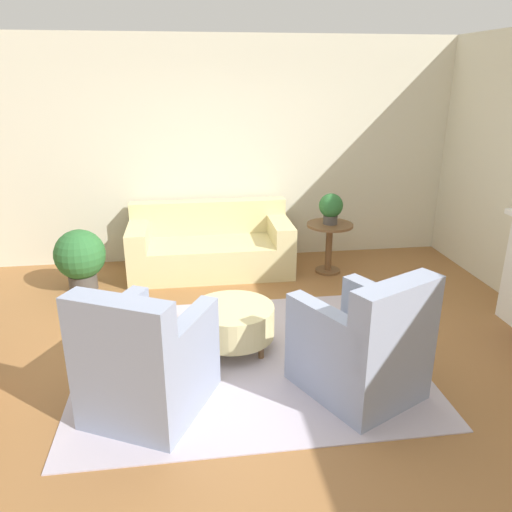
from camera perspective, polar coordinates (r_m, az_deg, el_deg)
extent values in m
plane|color=#996638|center=(4.43, -0.95, -11.70)|extent=(16.00, 16.00, 0.00)
cube|color=beige|center=(6.52, -4.03, 11.78)|extent=(9.28, 0.12, 2.80)
cube|color=#BCB2C1|center=(4.43, -0.95, -11.65)|extent=(2.85, 2.32, 0.01)
cube|color=beige|center=(6.22, -5.15, -0.05)|extent=(1.97, 0.91, 0.40)
cube|color=beige|center=(6.44, -5.44, 4.48)|extent=(1.97, 0.20, 0.42)
cube|color=beige|center=(6.13, -13.34, 2.29)|extent=(0.24, 0.87, 0.23)
cube|color=beige|center=(6.20, 2.78, 3.03)|extent=(0.24, 0.87, 0.23)
cube|color=brown|center=(5.89, -4.87, -3.03)|extent=(1.77, 0.05, 0.06)
cube|color=#8E99B2|center=(3.84, -11.87, -13.68)|extent=(1.04, 1.09, 0.42)
cube|color=#8E99B2|center=(3.35, -15.30, -9.32)|extent=(0.75, 0.51, 0.58)
cube|color=#8E99B2|center=(3.54, -7.91, -9.54)|extent=(0.49, 0.79, 0.32)
cube|color=#8E99B2|center=(3.82, -16.02, -7.84)|extent=(0.49, 0.79, 0.32)
cube|color=brown|center=(4.23, -8.95, -13.01)|extent=(0.61, 0.34, 0.06)
cube|color=#8E99B2|center=(4.02, 11.36, -11.97)|extent=(1.04, 1.09, 0.42)
cube|color=#8E99B2|center=(3.60, 15.64, -7.27)|extent=(0.75, 0.51, 0.58)
cube|color=#8E99B2|center=(4.06, 14.47, -5.97)|extent=(0.49, 0.79, 0.32)
cube|color=#8E99B2|center=(3.67, 8.24, -8.44)|extent=(0.49, 0.79, 0.32)
cube|color=brown|center=(4.36, 7.40, -11.85)|extent=(0.61, 0.34, 0.06)
cylinder|color=beige|center=(4.47, -2.66, -7.43)|extent=(0.74, 0.74, 0.28)
cylinder|color=brown|center=(4.37, -5.28, -11.22)|extent=(0.05, 0.05, 0.12)
cylinder|color=brown|center=(4.40, 0.59, -10.85)|extent=(0.05, 0.05, 0.12)
cylinder|color=brown|center=(4.75, -5.57, -8.47)|extent=(0.05, 0.05, 0.12)
cylinder|color=brown|center=(4.78, -0.21, -8.16)|extent=(0.05, 0.05, 0.12)
cylinder|color=brown|center=(6.14, 8.45, 3.53)|extent=(0.56, 0.56, 0.03)
cylinder|color=brown|center=(6.23, 8.30, 0.77)|extent=(0.08, 0.08, 0.60)
cylinder|color=brown|center=(6.33, 8.18, -1.64)|extent=(0.31, 0.31, 0.03)
cylinder|color=#4C4742|center=(6.12, 8.48, 4.14)|extent=(0.17, 0.17, 0.11)
sphere|color=#2D6B33|center=(6.07, 8.56, 5.73)|extent=(0.29, 0.29, 0.29)
cylinder|color=#4C4742|center=(6.07, -19.13, -2.78)|extent=(0.32, 0.32, 0.18)
sphere|color=#2D6B33|center=(5.96, -19.49, 0.17)|extent=(0.57, 0.57, 0.57)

